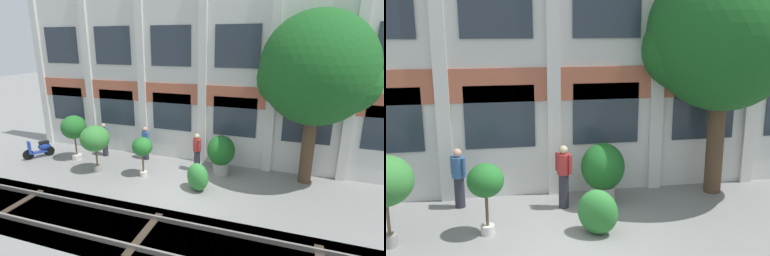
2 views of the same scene
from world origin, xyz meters
The scene contains 8 objects.
ground_plane centered at (0.00, 0.00, 0.00)m, with size 80.00×80.00×0.00m, color gray.
apartment_facade centered at (0.00, 2.99, 4.17)m, with size 17.76×0.64×8.39m.
broadleaf_tree centered at (4.44, 2.10, 4.29)m, with size 4.23×4.03×6.46m.
potted_plant_glazed_jar centered at (1.14, 1.70, 0.96)m, with size 1.14×1.14×1.67m.
potted_plant_terracotta_small centered at (-1.81, 0.49, 1.23)m, with size 0.82×0.82×1.67m.
resident_watching_tracks centered at (-2.55, 2.18, 0.85)m, with size 0.41×0.39×1.58m.
resident_near_plants centered at (0.11, 1.70, 0.90)m, with size 0.39×0.41×1.67m.
topiary_hedge centered at (0.66, 0.09, 0.52)m, with size 0.96×0.70×1.04m, color #2D7A33.
Camera 2 is at (-1.41, -9.15, 4.68)m, focal length 42.00 mm.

